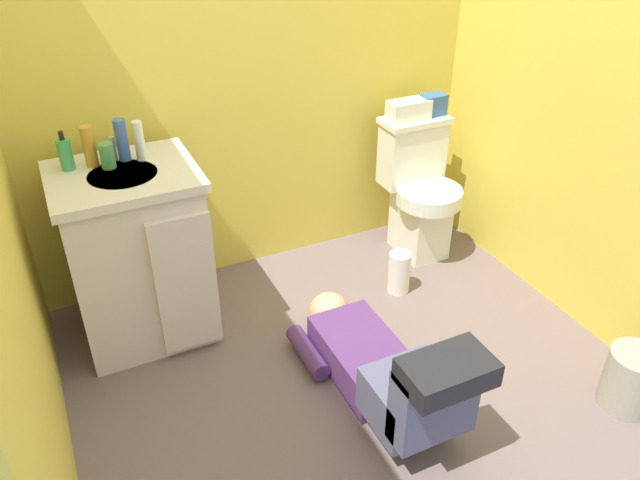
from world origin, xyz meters
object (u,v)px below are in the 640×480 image
tissue_box (409,110)px  trash_can (631,380)px  bottle_white (139,141)px  toiletry_bag (433,105)px  faucet (113,148)px  bottle_green (107,156)px  paper_towel_roll (399,272)px  vanity_cabinet (138,255)px  person_plumber (384,369)px  bottle_blue (122,140)px  toilet (419,190)px  bottle_amber (89,147)px  soap_dispenser (65,154)px

tissue_box → trash_can: size_ratio=0.84×
bottle_white → toiletry_bag: bearing=2.6°
faucet → bottle_green: 0.08m
bottle_green → paper_towel_roll: bearing=-14.2°
vanity_cabinet → bottle_white: bearing=42.5°
person_plumber → paper_towel_roll: 0.78m
vanity_cabinet → paper_towel_roll: bearing=-11.5°
paper_towel_roll → bottle_blue: bearing=162.7°
toilet → tissue_box: tissue_box is taller
vanity_cabinet → trash_can: vanity_cabinet is taller
person_plumber → tissue_box: size_ratio=4.84×
person_plumber → trash_can: person_plumber is taller
person_plumber → bottle_white: bearing=124.4°
bottle_green → tissue_box: bearing=3.4°
person_plumber → bottle_amber: bottle_amber is taller
bottle_blue → paper_towel_roll: size_ratio=0.79×
vanity_cabinet → paper_towel_roll: (1.22, -0.25, -0.31)m
tissue_box → bottle_white: bearing=-177.1°
vanity_cabinet → bottle_white: (0.10, 0.09, 0.49)m
bottle_amber → paper_towel_roll: 1.58m
person_plumber → bottle_white: size_ratio=6.26×
tissue_box → trash_can: tissue_box is taller
faucet → paper_towel_roll: 1.49m
vanity_cabinet → bottle_blue: (0.03, 0.12, 0.49)m
bottle_amber → bottle_blue: size_ratio=0.97×
tissue_box → paper_towel_roll: bearing=-121.9°
person_plumber → trash_can: (0.89, -0.44, -0.04)m
toiletry_bag → trash_can: bearing=-89.0°
vanity_cabinet → tissue_box: 1.53m
soap_dispenser → person_plumber: bearing=-46.4°
toiletry_bag → bottle_green: size_ratio=1.16×
faucet → toiletry_bag: bearing=0.5°
paper_towel_roll → bottle_green: bearing=165.8°
toilet → person_plumber: size_ratio=0.70×
soap_dispenser → bottle_amber: size_ratio=0.95×
person_plumber → bottle_white: bottle_white is taller
faucet → bottle_amber: size_ratio=0.57×
soap_dispenser → bottle_white: bottle_white is taller
bottle_blue → trash_can: 2.30m
bottle_green → bottle_amber: bearing=142.7°
faucet → person_plumber: bearing=-53.2°
person_plumber → bottle_green: (-0.80, 0.95, 0.70)m
person_plumber → toiletry_bag: toiletry_bag is taller
bottle_white → paper_towel_roll: (1.12, -0.34, -0.79)m
soap_dispenser → paper_towel_roll: soap_dispenser is taller
vanity_cabinet → trash_can: bearing=-38.5°
trash_can → toilet: bearing=95.4°
toilet → toiletry_bag: size_ratio=6.05×
bottle_green → bottle_white: bearing=8.5°
bottle_white → paper_towel_roll: bottle_white is taller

